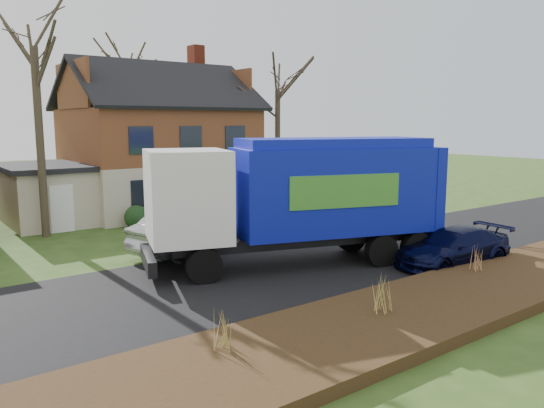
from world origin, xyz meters
TOP-DOWN VIEW (x-y plane):
  - ground at (0.00, 0.00)m, footprint 120.00×120.00m
  - road at (0.00, 0.00)m, footprint 80.00×7.00m
  - mulch_verge at (0.00, -5.30)m, footprint 80.00×3.50m
  - main_house at (1.49, 13.91)m, footprint 12.95×8.95m
  - garbage_truck at (0.91, 0.24)m, footprint 10.39×5.69m
  - silver_sedan at (-1.26, 4.06)m, footprint 5.37×3.14m
  - navy_wagon at (4.86, -2.97)m, footprint 4.59×2.24m
  - tree_front_west at (-5.06, 10.21)m, footprint 3.69×3.69m
  - tree_front_east at (7.50, 10.37)m, footprint 3.36×3.36m
  - tree_back at (3.63, 22.51)m, footprint 3.77×3.77m
  - grass_clump_west at (-5.26, -4.60)m, footprint 0.32×0.26m
  - grass_clump_mid at (-1.12, -5.09)m, footprint 0.33×0.27m
  - grass_clump_east at (4.04, -4.40)m, footprint 0.33×0.27m

SIDE VIEW (x-z plane):
  - ground at x=0.00m, z-range 0.00..0.00m
  - road at x=0.00m, z-range 0.00..0.02m
  - mulch_verge at x=0.00m, z-range 0.00..0.30m
  - navy_wagon at x=4.86m, z-range 0.00..1.29m
  - grass_clump_east at x=4.04m, z-range 0.30..1.13m
  - grass_clump_west at x=-5.26m, z-range 0.30..1.14m
  - grass_clump_mid at x=-1.12m, z-range 0.30..1.22m
  - silver_sedan at x=-1.26m, z-range 0.00..1.67m
  - garbage_truck at x=0.91m, z-range 0.33..4.64m
  - main_house at x=1.49m, z-range -0.60..8.66m
  - tree_front_east at x=7.50m, z-range 2.92..12.26m
  - tree_front_west at x=-5.06m, z-range 3.55..14.51m
  - tree_back at x=3.63m, z-range 3.98..15.92m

